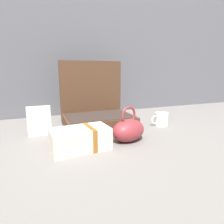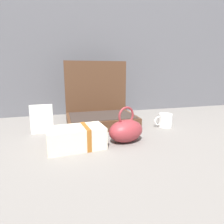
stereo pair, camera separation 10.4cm
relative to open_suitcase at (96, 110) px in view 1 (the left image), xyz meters
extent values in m
plane|color=slate|center=(0.04, -0.21, -0.09)|extent=(6.00, 6.00, 0.00)
cube|color=#56565B|center=(0.04, 0.37, 0.61)|extent=(3.20, 0.06, 1.40)
cube|color=#4C301E|center=(0.00, -0.05, -0.06)|extent=(0.43, 0.30, 0.07)
cube|color=#332823|center=(0.00, -0.05, -0.02)|extent=(0.40, 0.27, 0.00)
cube|color=#4C301E|center=(0.00, 0.11, 0.12)|extent=(0.43, 0.02, 0.41)
ellipsoid|color=maroon|center=(0.06, -0.37, -0.03)|extent=(0.21, 0.17, 0.11)
torus|color=maroon|center=(0.06, -0.37, 0.04)|extent=(0.09, 0.04, 0.09)
cube|color=beige|center=(-0.19, -0.38, -0.04)|extent=(0.27, 0.16, 0.10)
cube|color=#99561E|center=(-0.15, -0.38, -0.04)|extent=(0.03, 0.14, 0.10)
cylinder|color=white|center=(0.38, -0.19, -0.05)|extent=(0.08, 0.08, 0.08)
torus|color=white|center=(0.33, -0.19, -0.05)|extent=(0.06, 0.01, 0.06)
cube|color=white|center=(-0.35, -0.12, -0.01)|extent=(0.12, 0.01, 0.16)
camera|label=1|loc=(-0.35, -1.18, 0.25)|focal=30.54mm
camera|label=2|loc=(-0.25, -1.21, 0.25)|focal=30.54mm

